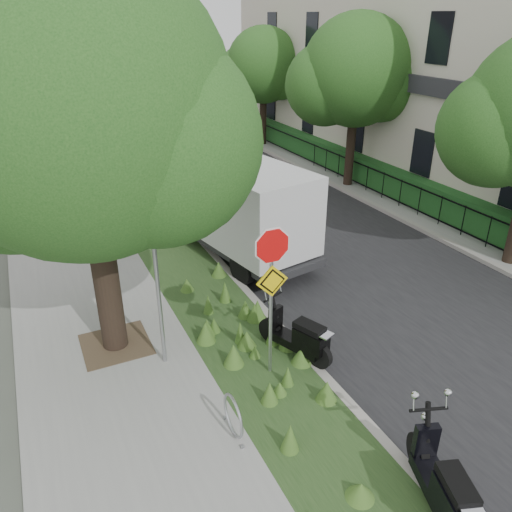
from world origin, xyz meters
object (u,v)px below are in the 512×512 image
Objects in this scene: scooter_near at (302,340)px; scooter_far at (446,495)px; box_truck at (240,206)px; utility_cabinet at (121,230)px; sign_assembly at (272,273)px.

scooter_near is 0.93× the size of scooter_far.
scooter_far is 0.34× the size of box_truck.
utility_cabinet reaches higher than scooter_near.
utility_cabinet is at bearing 148.05° from box_truck.
scooter_near is 1.56× the size of utility_cabinet.
box_truck is (0.98, 9.18, 0.99)m from scooter_far.
sign_assembly reaches higher than scooter_near.
sign_assembly is 5.61m from box_truck.
utility_cabinet is at bearing 107.02° from scooter_near.
sign_assembly is 0.58× the size of box_truck.
scooter_far reaches higher than scooter_near.
sign_assembly is 2.85× the size of utility_cabinet.
sign_assembly is at bearing 100.61° from scooter_far.
sign_assembly reaches higher than utility_cabinet.
scooter_near is 5.36m from box_truck.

